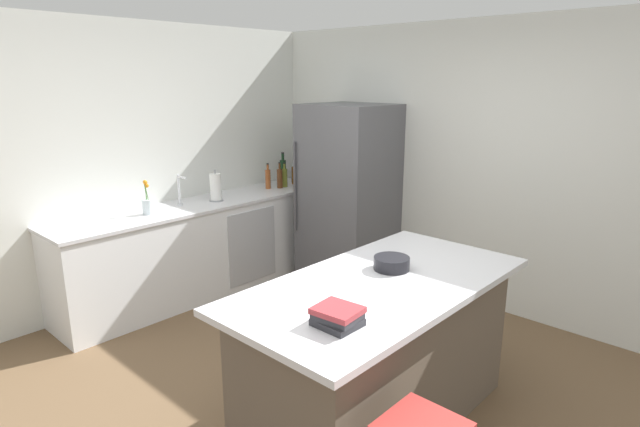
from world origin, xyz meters
name	(u,v)px	position (x,y,z in m)	size (l,w,h in m)	color
ground_plane	(311,401)	(0.00, 0.00, 0.00)	(7.20, 7.20, 0.00)	brown
wall_rear	(481,167)	(0.00, 2.25, 1.30)	(6.00, 0.10, 2.60)	silver
wall_left	(118,167)	(-2.45, 0.00, 1.30)	(0.10, 6.00, 2.60)	silver
counter_run_left	(204,247)	(-2.10, 0.64, 0.46)	(0.64, 2.95, 0.91)	white
kitchen_island	(379,352)	(0.43, 0.14, 0.48)	(0.98, 1.93, 0.94)	brown
refrigerator	(348,195)	(-1.22, 1.83, 0.92)	(0.84, 0.78, 1.84)	#56565B
sink_faucet	(180,189)	(-2.14, 0.43, 1.07)	(0.15, 0.05, 0.30)	silver
flower_vase	(147,204)	(-2.07, 0.05, 1.00)	(0.10, 0.10, 0.31)	silver
paper_towel_roll	(216,188)	(-2.06, 0.78, 1.04)	(0.14, 0.14, 0.31)	gray
hot_sauce_bottle	(302,176)	(-2.05, 1.99, 1.00)	(0.05, 0.05, 0.23)	red
whiskey_bottle	(295,175)	(-2.08, 1.90, 1.02)	(0.07, 0.07, 0.28)	brown
wine_bottle	(283,171)	(-2.18, 1.81, 1.06)	(0.07, 0.07, 0.36)	#19381E
olive_oil_bottle	(285,177)	(-2.05, 1.71, 1.02)	(0.06, 0.06, 0.27)	olive
syrup_bottle	(280,178)	(-2.04, 1.63, 1.02)	(0.06, 0.06, 0.29)	#5B3319
vinegar_bottle	(268,178)	(-2.11, 1.52, 1.02)	(0.06, 0.06, 0.28)	#994C23
cookbook_stack	(338,316)	(0.61, -0.45, 0.98)	(0.23, 0.21, 0.09)	#2D2D33
mixing_bowl	(392,263)	(0.36, 0.35, 0.98)	(0.22, 0.22, 0.08)	black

